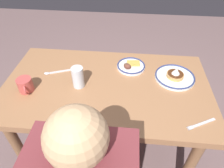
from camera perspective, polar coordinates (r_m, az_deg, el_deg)
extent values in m
plane|color=#745A5A|center=(1.89, -1.20, -17.04)|extent=(6.00, 6.00, 0.00)
cube|color=#9D6C47|center=(1.33, -1.63, -0.82)|extent=(1.35, 0.78, 0.05)
cylinder|color=brown|center=(1.85, 17.96, -4.26)|extent=(0.06, 0.06, 0.69)
cylinder|color=brown|center=(1.93, -17.70, -1.86)|extent=(0.06, 0.06, 0.69)
cylinder|color=brown|center=(1.50, 21.26, -20.49)|extent=(0.06, 0.06, 0.69)
cylinder|color=brown|center=(1.60, -24.74, -16.37)|extent=(0.06, 0.06, 0.69)
cylinder|color=white|center=(1.42, 17.27, 1.80)|extent=(0.27, 0.27, 0.01)
torus|color=navy|center=(1.42, 17.36, 2.17)|extent=(0.26, 0.26, 0.01)
cylinder|color=gold|center=(1.42, 17.37, 2.20)|extent=(0.11, 0.11, 0.01)
cylinder|color=tan|center=(1.41, 17.47, 2.58)|extent=(0.11, 0.11, 0.01)
cylinder|color=#4C2814|center=(1.40, 17.53, 2.82)|extent=(0.10, 0.10, 0.00)
cone|color=white|center=(1.39, 17.71, 3.50)|extent=(0.05, 0.05, 0.04)
cylinder|color=white|center=(1.46, 5.38, 4.91)|extent=(0.20, 0.20, 0.01)
torus|color=navy|center=(1.45, 5.41, 5.29)|extent=(0.20, 0.20, 0.01)
cube|color=gold|center=(1.47, 6.04, 5.84)|extent=(0.10, 0.06, 0.02)
ellipsoid|color=brown|center=(1.43, 4.56, 5.07)|extent=(0.03, 0.02, 0.02)
ellipsoid|color=brown|center=(1.43, 4.15, 5.32)|extent=(0.04, 0.03, 0.03)
ellipsoid|color=brown|center=(1.42, 4.45, 4.94)|extent=(0.05, 0.04, 0.04)
ellipsoid|color=brown|center=(1.43, 4.14, 5.16)|extent=(0.04, 0.03, 0.03)
ellipsoid|color=brown|center=(1.42, 4.45, 4.96)|extent=(0.04, 0.03, 0.03)
cylinder|color=#BF4C47|center=(1.36, -23.33, -0.20)|extent=(0.09, 0.09, 0.09)
torus|color=#BF4C47|center=(1.32, -23.29, -1.45)|extent=(0.04, 0.06, 0.06)
cylinder|color=brown|center=(1.34, -23.65, 0.71)|extent=(0.08, 0.08, 0.01)
cylinder|color=silver|center=(1.28, -9.61, 1.92)|extent=(0.07, 0.07, 0.14)
cylinder|color=black|center=(1.29, -9.51, 1.20)|extent=(0.07, 0.07, 0.10)
cube|color=silver|center=(1.20, 24.07, -10.20)|extent=(0.16, 0.09, 0.01)
cube|color=silver|center=(1.16, 20.91, -11.21)|extent=(0.03, 0.02, 0.00)
cube|color=silver|center=(1.15, 21.09, -11.42)|extent=(0.03, 0.02, 0.00)
cube|color=silver|center=(1.15, 21.27, -11.63)|extent=(0.03, 0.02, 0.00)
cube|color=silver|center=(1.15, 21.45, -11.84)|extent=(0.03, 0.02, 0.00)
cube|color=silver|center=(1.46, -14.77, 3.39)|extent=(0.18, 0.08, 0.01)
ellipsoid|color=silver|center=(1.47, -17.94, 2.90)|extent=(0.04, 0.03, 0.01)
sphere|color=#DAAD7D|center=(0.60, -10.06, -14.54)|extent=(0.19, 0.19, 0.19)
cylinder|color=#CEB183|center=(0.99, -7.96, -16.75)|extent=(0.08, 0.08, 0.26)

